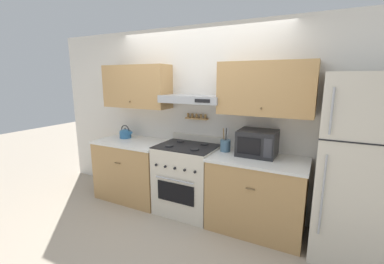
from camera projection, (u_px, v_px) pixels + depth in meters
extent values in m
plane|color=#B2A38E|center=(175.00, 222.00, 3.35)|extent=(16.00, 16.00, 0.00)
cube|color=silver|center=(199.00, 118.00, 3.72)|extent=(5.20, 0.08, 2.55)
cube|color=tan|center=(137.00, 86.00, 3.87)|extent=(1.07, 0.33, 0.63)
sphere|color=brown|center=(130.00, 102.00, 3.76)|extent=(0.02, 0.02, 0.02)
cube|color=tan|center=(265.00, 89.00, 3.02)|extent=(1.11, 0.33, 0.63)
sphere|color=brown|center=(261.00, 108.00, 2.90)|extent=(0.02, 0.02, 0.02)
cube|color=#ADAFB5|center=(192.00, 99.00, 3.46)|extent=(0.87, 0.37, 0.10)
cube|color=black|center=(202.00, 101.00, 3.19)|extent=(0.21, 0.01, 0.04)
cube|color=tan|center=(197.00, 119.00, 3.65)|extent=(0.34, 0.07, 0.02)
cylinder|color=olive|center=(188.00, 115.00, 3.70)|extent=(0.03, 0.03, 0.06)
cylinder|color=olive|center=(192.00, 115.00, 3.67)|extent=(0.03, 0.03, 0.06)
cylinder|color=olive|center=(197.00, 116.00, 3.64)|extent=(0.03, 0.03, 0.06)
cylinder|color=olive|center=(201.00, 116.00, 3.61)|extent=(0.03, 0.03, 0.06)
cylinder|color=olive|center=(205.00, 116.00, 3.58)|extent=(0.03, 0.03, 0.06)
cube|color=tan|center=(134.00, 170.00, 3.99)|extent=(1.07, 0.65, 0.88)
cube|color=white|center=(132.00, 142.00, 3.90)|extent=(1.10, 0.68, 0.03)
cylinder|color=brown|center=(117.00, 163.00, 3.65)|extent=(0.10, 0.01, 0.01)
cube|color=tan|center=(257.00, 195.00, 3.13)|extent=(1.11, 0.65, 0.88)
cube|color=white|center=(258.00, 160.00, 3.04)|extent=(1.13, 0.68, 0.03)
cylinder|color=brown|center=(250.00, 189.00, 2.80)|extent=(0.10, 0.01, 0.01)
cube|color=beige|center=(187.00, 179.00, 3.56)|extent=(0.79, 0.63, 0.94)
cube|color=black|center=(175.00, 193.00, 3.30)|extent=(0.54, 0.01, 0.26)
cylinder|color=#ADAFB5|center=(174.00, 180.00, 3.24)|extent=(0.55, 0.02, 0.02)
cube|color=black|center=(187.00, 146.00, 3.46)|extent=(0.79, 0.63, 0.01)
cylinder|color=#232326|center=(169.00, 146.00, 3.41)|extent=(0.11, 0.11, 0.02)
cylinder|color=#232326|center=(195.00, 149.00, 3.24)|extent=(0.11, 0.11, 0.02)
cylinder|color=#232326|center=(180.00, 141.00, 3.68)|extent=(0.11, 0.11, 0.02)
cylinder|color=#232326|center=(204.00, 144.00, 3.51)|extent=(0.11, 0.11, 0.02)
cylinder|color=black|center=(156.00, 165.00, 3.35)|extent=(0.03, 0.02, 0.03)
cylinder|color=black|center=(165.00, 167.00, 3.28)|extent=(0.03, 0.02, 0.03)
cylinder|color=black|center=(175.00, 168.00, 3.22)|extent=(0.03, 0.02, 0.03)
cylinder|color=black|center=(185.00, 170.00, 3.16)|extent=(0.03, 0.02, 0.03)
cylinder|color=black|center=(195.00, 172.00, 3.09)|extent=(0.03, 0.02, 0.03)
cube|color=beige|center=(197.00, 138.00, 3.71)|extent=(0.79, 0.04, 0.09)
cube|color=beige|center=(353.00, 169.00, 2.58)|extent=(0.67, 0.70, 1.90)
cube|color=black|center=(362.00, 144.00, 2.20)|extent=(0.67, 0.01, 0.01)
cylinder|color=#ADAFB5|center=(332.00, 111.00, 2.25)|extent=(0.02, 0.02, 0.42)
cylinder|color=#ADAFB5|center=(322.00, 195.00, 2.41)|extent=(0.02, 0.02, 0.80)
cylinder|color=teal|center=(125.00, 134.00, 4.08)|extent=(0.18, 0.18, 0.11)
ellipsoid|color=teal|center=(125.00, 131.00, 4.07)|extent=(0.17, 0.17, 0.06)
sphere|color=black|center=(125.00, 129.00, 4.06)|extent=(0.02, 0.02, 0.02)
cylinder|color=teal|center=(130.00, 134.00, 4.04)|extent=(0.11, 0.04, 0.10)
torus|color=black|center=(125.00, 130.00, 4.07)|extent=(0.16, 0.01, 0.16)
cube|color=#232326|center=(257.00, 143.00, 3.14)|extent=(0.46, 0.39, 0.31)
cube|color=black|center=(249.00, 146.00, 2.99)|extent=(0.27, 0.01, 0.20)
cube|color=#38383D|center=(268.00, 148.00, 2.89)|extent=(0.09, 0.01, 0.22)
cylinder|color=slate|center=(225.00, 146.00, 3.32)|extent=(0.13, 0.13, 0.15)
cylinder|color=olive|center=(224.00, 134.00, 3.30)|extent=(0.01, 0.05, 0.16)
cylinder|color=#28282B|center=(226.00, 134.00, 3.29)|extent=(0.01, 0.04, 0.16)
cylinder|color=#B2B2B7|center=(228.00, 134.00, 3.29)|extent=(0.01, 0.03, 0.16)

